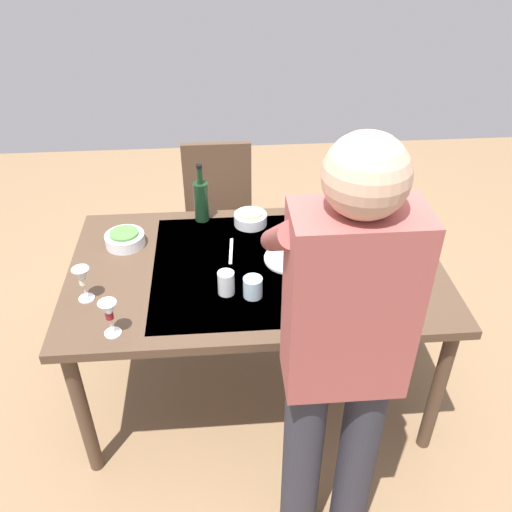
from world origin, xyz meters
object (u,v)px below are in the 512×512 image
at_px(side_bowl_salad, 125,239).
at_px(dinner_plate_far, 290,259).
at_px(wine_glass_left, 109,312).
at_px(water_cup_near_left, 344,259).
at_px(water_cup_far_right, 226,283).
at_px(side_bowl_bread, 251,218).
at_px(dining_table, 256,278).
at_px(wine_bottle, 201,200).
at_px(water_cup_near_right, 365,253).
at_px(dinner_plate_near, 368,294).
at_px(serving_bowl_pasta, 339,231).
at_px(wine_glass_right, 82,278).
at_px(water_cup_far_left, 253,287).
at_px(chair_near, 219,212).
at_px(person_server, 341,353).

xyz_separation_m(side_bowl_salad, dinner_plate_far, (-0.74, 0.18, -0.03)).
distance_m(wine_glass_left, water_cup_near_left, 1.00).
xyz_separation_m(water_cup_far_right, side_bowl_bread, (-0.14, -0.52, -0.02)).
distance_m(dining_table, wine_bottle, 0.50).
relative_size(water_cup_near_right, dinner_plate_near, 0.45).
xyz_separation_m(serving_bowl_pasta, dinner_plate_far, (0.25, 0.17, -0.03)).
xyz_separation_m(wine_glass_left, water_cup_near_right, (-1.04, -0.37, -0.05)).
relative_size(wine_glass_right, water_cup_far_left, 1.74).
relative_size(water_cup_near_right, water_cup_far_right, 1.02).
height_order(water_cup_near_right, serving_bowl_pasta, water_cup_near_right).
height_order(dining_table, dinner_plate_far, dinner_plate_far).
relative_size(wine_glass_left, side_bowl_salad, 0.84).
xyz_separation_m(water_cup_far_left, side_bowl_bread, (-0.03, -0.55, -0.01)).
bearing_deg(dinner_plate_far, chair_near, -70.01).
xyz_separation_m(serving_bowl_pasta, dinner_plate_near, (-0.03, 0.44, -0.03)).
distance_m(side_bowl_bread, dinner_plate_near, 0.73).
relative_size(person_server, side_bowl_bread, 10.56).
distance_m(wine_bottle, dinner_plate_far, 0.55).
distance_m(dining_table, side_bowl_salad, 0.63).
xyz_separation_m(water_cup_far_right, serving_bowl_pasta, (-0.54, -0.37, -0.02)).
height_order(person_server, side_bowl_bread, person_server).
bearing_deg(water_cup_far_right, side_bowl_salad, -40.60).
relative_size(wine_bottle, wine_glass_left, 1.96).
relative_size(chair_near, side_bowl_bread, 5.69).
height_order(serving_bowl_pasta, dinner_plate_far, serving_bowl_pasta).
bearing_deg(water_cup_near_right, water_cup_far_left, 20.78).
bearing_deg(water_cup_near_left, water_cup_near_right, -156.78).
height_order(dining_table, water_cup_far_right, water_cup_far_right).
height_order(wine_bottle, serving_bowl_pasta, wine_bottle).
distance_m(chair_near, side_bowl_salad, 0.84).
bearing_deg(person_server, dinner_plate_far, -86.24).
bearing_deg(dining_table, water_cup_near_left, 171.12).
relative_size(wine_bottle, side_bowl_salad, 1.64).
xyz_separation_m(dining_table, wine_glass_left, (0.57, 0.39, 0.18)).
xyz_separation_m(wine_bottle, water_cup_near_left, (-0.61, 0.47, -0.06)).
relative_size(side_bowl_salad, side_bowl_bread, 1.12).
bearing_deg(person_server, water_cup_near_left, -103.75).
distance_m(water_cup_near_left, dinner_plate_far, 0.24).
relative_size(chair_near, person_server, 0.54).
bearing_deg(side_bowl_salad, wine_glass_left, 92.10).
xyz_separation_m(wine_bottle, dinner_plate_near, (-0.67, 0.65, -0.10)).
xyz_separation_m(chair_near, water_cup_near_right, (-0.63, 0.88, 0.29)).
relative_size(person_server, water_cup_near_left, 15.99).
bearing_deg(dining_table, wine_glass_right, 14.05).
distance_m(wine_glass_right, water_cup_near_left, 1.08).
relative_size(dining_table, water_cup_near_right, 15.82).
height_order(water_cup_near_right, water_cup_far_right, water_cup_near_right).
relative_size(side_bowl_salad, dinner_plate_far, 0.78).
distance_m(wine_glass_right, side_bowl_salad, 0.41).
relative_size(dining_table, dinner_plate_near, 7.09).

